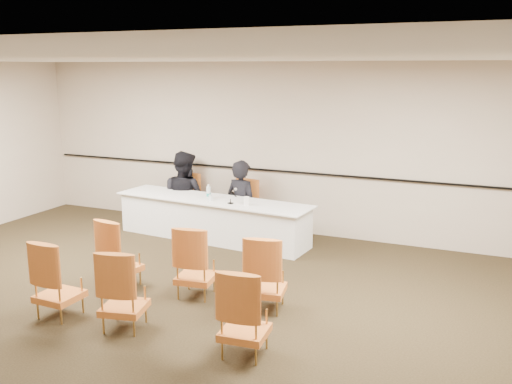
% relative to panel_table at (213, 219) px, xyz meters
% --- Properties ---
extents(floor, '(10.00, 10.00, 0.00)m').
position_rel_panel_table_xyz_m(floor, '(0.89, -3.03, -0.35)').
color(floor, black).
rests_on(floor, ground).
extents(ceiling, '(10.00, 10.00, 0.00)m').
position_rel_panel_table_xyz_m(ceiling, '(0.89, -3.03, 2.65)').
color(ceiling, silver).
rests_on(ceiling, ground).
extents(wall_back, '(10.00, 0.04, 3.00)m').
position_rel_panel_table_xyz_m(wall_back, '(0.89, 0.97, 1.15)').
color(wall_back, '#BAA692').
rests_on(wall_back, ground).
extents(wall_rail, '(9.80, 0.04, 0.03)m').
position_rel_panel_table_xyz_m(wall_rail, '(0.89, 0.93, 0.75)').
color(wall_rail, black).
rests_on(wall_rail, wall_back).
extents(panel_table, '(3.60, 1.13, 0.71)m').
position_rel_panel_table_xyz_m(panel_table, '(0.00, 0.00, 0.00)').
color(panel_table, white).
rests_on(panel_table, ground).
extents(panelist_main, '(0.73, 0.57, 1.76)m').
position_rel_panel_table_xyz_m(panelist_main, '(0.32, 0.51, 0.09)').
color(panelist_main, black).
rests_on(panelist_main, ground).
extents(panelist_main_chair, '(0.54, 0.54, 0.95)m').
position_rel_panel_table_xyz_m(panelist_main_chair, '(0.32, 0.51, 0.12)').
color(panelist_main_chair, '#B2681F').
rests_on(panelist_main_chair, ground).
extents(panelist_second, '(1.03, 0.88, 1.86)m').
position_rel_panel_table_xyz_m(panelist_second, '(-0.92, 0.62, 0.11)').
color(panelist_second, black).
rests_on(panelist_second, ground).
extents(panelist_second_chair, '(0.54, 0.54, 0.95)m').
position_rel_panel_table_xyz_m(panelist_second_chair, '(-0.92, 0.62, 0.12)').
color(panelist_second_chair, '#B2681F').
rests_on(panelist_second_chair, ground).
extents(papers, '(0.36, 0.31, 0.00)m').
position_rel_panel_table_xyz_m(papers, '(0.49, -0.07, 0.36)').
color(papers, white).
rests_on(papers, panel_table).
extents(microphone, '(0.13, 0.20, 0.25)m').
position_rel_panel_table_xyz_m(microphone, '(0.44, -0.19, 0.48)').
color(microphone, black).
rests_on(microphone, panel_table).
extents(water_bottle, '(0.10, 0.10, 0.25)m').
position_rel_panel_table_xyz_m(water_bottle, '(-0.06, -0.01, 0.48)').
color(water_bottle, teal).
rests_on(water_bottle, panel_table).
extents(drinking_glass, '(0.08, 0.08, 0.10)m').
position_rel_panel_table_xyz_m(drinking_glass, '(0.03, -0.12, 0.40)').
color(drinking_glass, silver).
rests_on(drinking_glass, panel_table).
extents(coffee_cup, '(0.11, 0.11, 0.14)m').
position_rel_panel_table_xyz_m(coffee_cup, '(0.72, -0.18, 0.42)').
color(coffee_cup, white).
rests_on(coffee_cup, panel_table).
extents(aud_chair_front_left, '(0.58, 0.58, 0.95)m').
position_rel_panel_table_xyz_m(aud_chair_front_left, '(-0.12, -2.42, 0.12)').
color(aud_chair_front_left, '#B2681F').
rests_on(aud_chair_front_left, ground).
extents(aud_chair_front_mid, '(0.57, 0.57, 0.95)m').
position_rel_panel_table_xyz_m(aud_chair_front_mid, '(0.98, -2.30, 0.12)').
color(aud_chair_front_mid, '#B2681F').
rests_on(aud_chair_front_mid, ground).
extents(aud_chair_front_right, '(0.58, 0.58, 0.95)m').
position_rel_panel_table_xyz_m(aud_chair_front_right, '(1.96, -2.32, 0.12)').
color(aud_chair_front_right, '#B2681F').
rests_on(aud_chair_front_right, ground).
extents(aud_chair_back_left, '(0.51, 0.51, 0.95)m').
position_rel_panel_table_xyz_m(aud_chair_back_left, '(-0.20, -3.48, 0.12)').
color(aud_chair_back_left, '#B2681F').
rests_on(aud_chair_back_left, ground).
extents(aud_chair_back_mid, '(0.60, 0.60, 0.95)m').
position_rel_panel_table_xyz_m(aud_chair_back_mid, '(0.70, -3.45, 0.12)').
color(aud_chair_back_mid, '#B2681F').
rests_on(aud_chair_back_mid, ground).
extents(aud_chair_back_right, '(0.55, 0.55, 0.95)m').
position_rel_panel_table_xyz_m(aud_chair_back_right, '(2.20, -3.45, 0.12)').
color(aud_chair_back_right, '#B2681F').
rests_on(aud_chair_back_right, ground).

